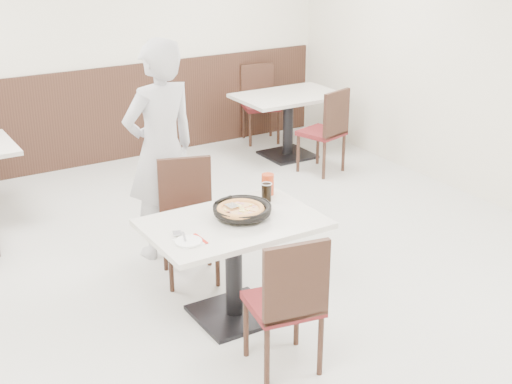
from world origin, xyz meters
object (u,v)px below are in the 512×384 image
chair_far (190,223)px  pizza (241,211)px  bg_chair_right_far (261,105)px  diner_person (161,150)px  cola_glass (266,193)px  red_cup (268,184)px  bg_chair_right_near (322,131)px  bg_table_right (288,126)px  pizza_pan (242,212)px  side_plate (188,242)px  main_table (234,270)px  chair_near (283,300)px

chair_far → pizza: (0.07, -0.68, 0.34)m
bg_chair_right_far → diner_person: bearing=60.9°
chair_far → diner_person: bearing=-74.8°
chair_far → diner_person: 0.69m
cola_glass → red_cup: (0.08, 0.11, 0.02)m
bg_chair_right_far → red_cup: bearing=76.2°
pizza → bg_chair_right_near: (2.29, 2.17, -0.34)m
chair_far → red_cup: bearing=158.7°
diner_person → bg_table_right: diner_person is taller
pizza_pan → diner_person: bearing=93.6°
diner_person → bg_chair_right_near: 2.56m
side_plate → red_cup: (0.88, 0.45, 0.07)m
chair_far → main_table: bearing=108.0°
pizza → red_cup: bearing=36.3°
cola_glass → bg_table_right: (1.94, 2.62, -0.44)m
chair_far → bg_chair_right_far: (2.37, 2.80, 0.00)m
chair_near → side_plate: 0.71m
main_table → chair_far: bearing=90.6°
diner_person → bg_table_right: size_ratio=1.53×
pizza_pan → cola_glass: cola_glass is taller
bg_table_right → main_table: bearing=-129.7°
main_table → pizza_pan: size_ratio=3.03×
main_table → chair_near: (-0.03, -0.68, 0.10)m
chair_near → pizza_pan: chair_near is taller
bg_table_right → bg_chair_right_far: bearing=87.0°
pizza_pan → diner_person: diner_person is taller
pizza_pan → pizza: size_ratio=1.28×
cola_glass → side_plate: bearing=-157.1°
pizza_pan → bg_table_right: pizza_pan is taller
chair_near → side_plate: bearing=135.8°
main_table → side_plate: size_ratio=6.87×
pizza_pan → bg_chair_right_far: bearing=56.6°
chair_near → diner_person: size_ratio=0.52×
main_table → side_plate: (-0.41, -0.15, 0.38)m
chair_far → red_cup: 0.70m
main_table → diner_person: 1.33m
chair_near → chair_far: same height
pizza → bg_chair_right_near: bearing=43.5°
cola_glass → bg_chair_right_near: size_ratio=0.14×
diner_person → bg_chair_right_near: diner_person is taller
pizza_pan → chair_far: bearing=98.3°
chair_far → side_plate: size_ratio=5.44×
bg_chair_right_near → bg_chair_right_far: (0.02, 1.31, 0.00)m
diner_person → cola_glass: bearing=101.4°
cola_glass → bg_table_right: 3.29m
chair_far → diner_person: (0.02, 0.53, 0.44)m
cola_glass → chair_far: bearing=129.2°
main_table → side_plate: side_plate is taller
bg_chair_right_near → diner_person: bearing=-174.3°
chair_far → chair_near: bearing=106.3°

